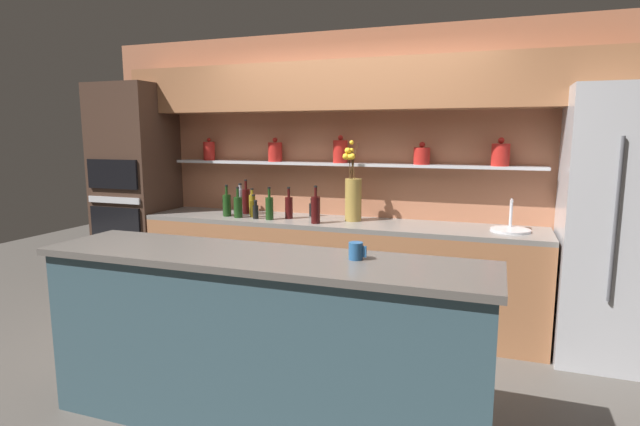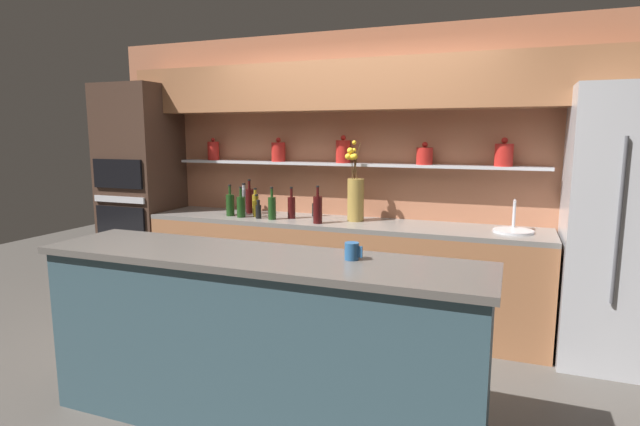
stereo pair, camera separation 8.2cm
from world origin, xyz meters
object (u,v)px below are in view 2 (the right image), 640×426
at_px(bottle_sauce_3, 258,211).
at_px(bottle_spirit_4, 244,200).
at_px(bottle_sauce_9, 315,209).
at_px(bottle_wine_0, 230,204).
at_px(bottle_oil_7, 256,204).
at_px(bottle_wine_6, 272,208).
at_px(flower_vase, 355,196).
at_px(coffee_mug, 352,251).
at_px(bottle_wine_1, 292,207).
at_px(bottle_oil_11, 257,208).
at_px(bottle_sauce_10, 229,206).
at_px(bottle_wine_5, 318,209).
at_px(sink_fixture, 513,229).
at_px(refrigerator, 635,229).
at_px(bottle_wine_2, 250,200).
at_px(bottle_wine_8, 241,206).
at_px(oven_tower, 141,193).

bearing_deg(bottle_sauce_3, bottle_spirit_4, 137.07).
distance_m(bottle_sauce_3, bottle_sauce_9, 0.53).
xyz_separation_m(bottle_wine_0, bottle_oil_7, (0.18, 0.16, -0.01)).
distance_m(bottle_wine_0, bottle_wine_6, 0.46).
distance_m(flower_vase, bottle_sauce_9, 0.47).
xyz_separation_m(bottle_wine_0, coffee_mug, (1.68, -1.55, 0.04)).
bearing_deg(bottle_wine_1, bottle_spirit_4, 162.88).
height_order(flower_vase, bottle_wine_6, flower_vase).
height_order(bottle_oil_7, bottle_oil_11, bottle_oil_7).
bearing_deg(bottle_sauce_10, bottle_wine_6, -10.67).
bearing_deg(bottle_spirit_4, coffee_mug, -47.04).
height_order(flower_vase, bottle_wine_5, flower_vase).
height_order(sink_fixture, coffee_mug, sink_fixture).
bearing_deg(sink_fixture, bottle_sauce_10, -178.87).
height_order(bottle_wine_5, bottle_wine_6, bottle_wine_5).
bearing_deg(flower_vase, bottle_sauce_9, 165.55).
xyz_separation_m(bottle_wine_5, bottle_oil_7, (-0.73, 0.24, -0.02)).
bearing_deg(coffee_mug, bottle_sauce_10, 137.23).
xyz_separation_m(refrigerator, flower_vase, (-2.11, 0.10, 0.13)).
distance_m(flower_vase, bottle_wine_2, 1.08).
bearing_deg(bottle_wine_6, bottle_wine_2, 146.78).
height_order(bottle_wine_0, bottle_sauce_9, bottle_wine_0).
height_order(bottle_wine_2, bottle_sauce_3, bottle_wine_2).
distance_m(flower_vase, bottle_oil_7, 1.00).
relative_size(bottle_wine_1, coffee_mug, 2.99).
distance_m(bottle_wine_5, bottle_wine_8, 0.78).
relative_size(bottle_oil_7, bottle_oil_11, 1.20).
bearing_deg(oven_tower, coffee_mug, -30.46).
distance_m(bottle_oil_7, bottle_sauce_10, 0.26).
xyz_separation_m(bottle_wine_2, bottle_sauce_3, (0.22, -0.23, -0.06)).
height_order(bottle_wine_0, bottle_oil_11, bottle_wine_0).
relative_size(bottle_wine_2, bottle_oil_11, 1.57).
height_order(bottle_wine_5, bottle_oil_7, bottle_wine_5).
relative_size(flower_vase, bottle_sauce_10, 3.65).
xyz_separation_m(sink_fixture, bottle_sauce_3, (-2.16, -0.14, 0.05)).
bearing_deg(bottle_sauce_10, bottle_sauce_9, 14.67).
bearing_deg(bottle_oil_11, bottle_wine_5, -10.29).
distance_m(bottle_wine_1, bottle_sauce_10, 0.65).
xyz_separation_m(oven_tower, bottle_spirit_4, (1.11, 0.16, -0.04)).
bearing_deg(bottle_wine_6, oven_tower, 175.12).
distance_m(bottle_sauce_10, bottle_oil_11, 0.31).
xyz_separation_m(bottle_wine_1, bottle_wine_2, (-0.50, 0.12, 0.02)).
distance_m(sink_fixture, bottle_wine_0, 2.49).
height_order(bottle_wine_6, bottle_sauce_9, bottle_wine_6).
height_order(bottle_wine_0, bottle_wine_5, bottle_wine_5).
relative_size(oven_tower, bottle_sauce_10, 11.23).
distance_m(bottle_wine_0, bottle_wine_2, 0.22).
bearing_deg(bottle_wine_8, bottle_wine_0, 165.74).
relative_size(bottle_wine_6, bottle_sauce_9, 1.73).
distance_m(bottle_wine_8, bottle_sauce_10, 0.21).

